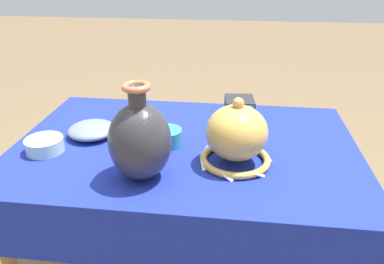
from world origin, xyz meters
TOP-DOWN VIEW (x-y plane):
  - display_table at (0.00, -0.01)m, footprint 1.16×0.77m
  - vase_tall_bulbous at (-0.10, -0.22)m, footprint 0.18×0.18m
  - vase_dome_bell at (0.17, -0.11)m, footprint 0.23×0.23m
  - mosaic_tile_box at (0.18, 0.26)m, footprint 0.12×0.13m
  - pot_squat_teal at (-0.06, -0.02)m, footprint 0.11×0.11m
  - pot_squat_celadon at (-0.45, -0.11)m, footprint 0.12×0.12m
  - bowl_shallow_slate at (-0.34, 0.02)m, footprint 0.17×0.17m

SIDE VIEW (x-z plane):
  - display_table at x=0.00m, z-range 0.29..1.01m
  - pot_squat_celadon at x=-0.45m, z-range 0.72..0.77m
  - bowl_shallow_slate at x=-0.34m, z-range 0.72..0.77m
  - pot_squat_teal at x=-0.06m, z-range 0.72..0.77m
  - mosaic_tile_box at x=0.18m, z-range 0.72..0.79m
  - vase_dome_bell at x=0.17m, z-range 0.70..0.92m
  - vase_tall_bulbous at x=-0.10m, z-range 0.70..0.98m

